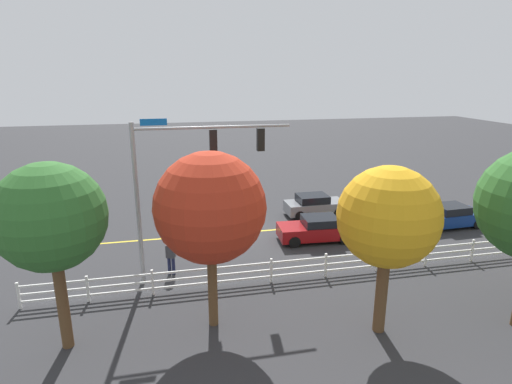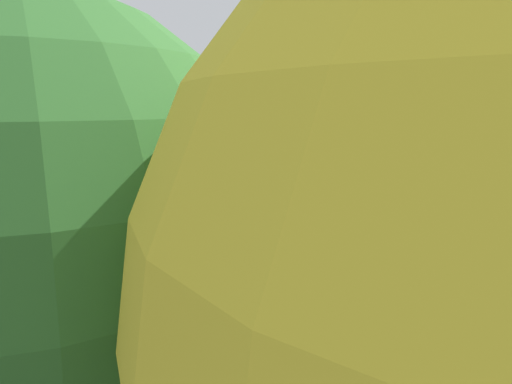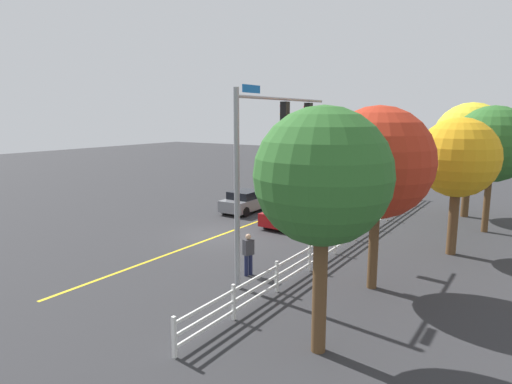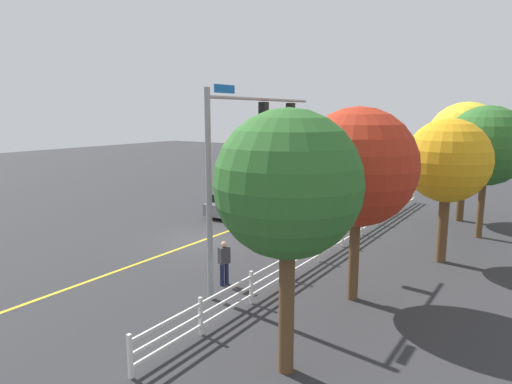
{
  "view_description": "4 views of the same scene",
  "coord_description": "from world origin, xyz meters",
  "px_view_note": "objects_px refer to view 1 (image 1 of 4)",
  "views": [
    {
      "loc": [
        3.93,
        22.93,
        9.1
      ],
      "look_at": [
        -0.68,
        1.85,
        2.99
      ],
      "focal_mm": 29.34,
      "sensor_mm": 36.0,
      "label": 1
    },
    {
      "loc": [
        -12.58,
        12.81,
        5.84
      ],
      "look_at": [
        -0.66,
        2.02,
        2.96
      ],
      "focal_mm": 34.41,
      "sensor_mm": 36.0,
      "label": 2
    },
    {
      "loc": [
        17.65,
        13.91,
        6.25
      ],
      "look_at": [
        -1.99,
        0.99,
        2.13
      ],
      "focal_mm": 30.82,
      "sensor_mm": 36.0,
      "label": 3
    },
    {
      "loc": [
        16.54,
        14.37,
        6.37
      ],
      "look_at": [
        -2.31,
        1.8,
        2.35
      ],
      "focal_mm": 31.25,
      "sensor_mm": 36.0,
      "label": 4
    }
  ],
  "objects_px": {
    "car_1": "(314,205)",
    "car_2": "(399,202)",
    "car_0": "(317,229)",
    "car_3": "(447,216)",
    "tree_3": "(51,218)",
    "tree_4": "(210,208)",
    "tree_2": "(388,218)",
    "pedestrian": "(171,256)"
  },
  "relations": [
    {
      "from": "car_2",
      "to": "pedestrian",
      "type": "height_order",
      "value": "pedestrian"
    },
    {
      "from": "car_3",
      "to": "tree_4",
      "type": "xyz_separation_m",
      "value": [
        15.28,
        7.34,
        3.94
      ]
    },
    {
      "from": "pedestrian",
      "to": "tree_3",
      "type": "distance_m",
      "value": 7.08
    },
    {
      "from": "pedestrian",
      "to": "tree_3",
      "type": "relative_size",
      "value": 0.26
    },
    {
      "from": "car_1",
      "to": "pedestrian",
      "type": "xyz_separation_m",
      "value": [
        9.5,
        6.67,
        0.23
      ]
    },
    {
      "from": "car_0",
      "to": "tree_2",
      "type": "bearing_deg",
      "value": 87.9
    },
    {
      "from": "car_3",
      "to": "car_0",
      "type": "bearing_deg",
      "value": -0.23
    },
    {
      "from": "car_0",
      "to": "car_1",
      "type": "distance_m",
      "value": 4.41
    },
    {
      "from": "car_3",
      "to": "tree_3",
      "type": "xyz_separation_m",
      "value": [
        20.37,
        7.6,
        4.05
      ]
    },
    {
      "from": "tree_2",
      "to": "tree_4",
      "type": "xyz_separation_m",
      "value": [
        5.88,
        -1.7,
        0.22
      ]
    },
    {
      "from": "car_0",
      "to": "tree_2",
      "type": "xyz_separation_m",
      "value": [
        0.79,
        8.67,
        3.71
      ]
    },
    {
      "from": "car_0",
      "to": "pedestrian",
      "type": "height_order",
      "value": "pedestrian"
    },
    {
      "from": "car_3",
      "to": "tree_2",
      "type": "distance_m",
      "value": 13.55
    },
    {
      "from": "tree_2",
      "to": "tree_4",
      "type": "height_order",
      "value": "tree_4"
    },
    {
      "from": "car_1",
      "to": "car_2",
      "type": "relative_size",
      "value": 0.96
    },
    {
      "from": "car_3",
      "to": "tree_2",
      "type": "xyz_separation_m",
      "value": [
        9.4,
        9.03,
        3.72
      ]
    },
    {
      "from": "car_1",
      "to": "car_2",
      "type": "height_order",
      "value": "car_1"
    },
    {
      "from": "car_1",
      "to": "tree_2",
      "type": "distance_m",
      "value": 13.55
    },
    {
      "from": "tree_3",
      "to": "car_1",
      "type": "bearing_deg",
      "value": -139.0
    },
    {
      "from": "car_2",
      "to": "tree_4",
      "type": "distance_m",
      "value": 18.07
    },
    {
      "from": "pedestrian",
      "to": "tree_2",
      "type": "relative_size",
      "value": 0.27
    },
    {
      "from": "pedestrian",
      "to": "car_1",
      "type": "bearing_deg",
      "value": 146.32
    },
    {
      "from": "car_1",
      "to": "car_0",
      "type": "bearing_deg",
      "value": -108.86
    },
    {
      "from": "pedestrian",
      "to": "tree_3",
      "type": "height_order",
      "value": "tree_3"
    },
    {
      "from": "tree_4",
      "to": "car_0",
      "type": "bearing_deg",
      "value": -133.73
    },
    {
      "from": "car_2",
      "to": "tree_3",
      "type": "xyz_separation_m",
      "value": [
        19.09,
        10.98,
        4.04
      ]
    },
    {
      "from": "car_2",
      "to": "tree_2",
      "type": "relative_size",
      "value": 0.66
    },
    {
      "from": "car_1",
      "to": "car_2",
      "type": "distance_m",
      "value": 5.97
    },
    {
      "from": "pedestrian",
      "to": "tree_2",
      "type": "xyz_separation_m",
      "value": [
        -7.33,
        6.19,
        3.46
      ]
    },
    {
      "from": "car_3",
      "to": "pedestrian",
      "type": "distance_m",
      "value": 16.97
    },
    {
      "from": "car_0",
      "to": "car_2",
      "type": "relative_size",
      "value": 1.06
    },
    {
      "from": "tree_3",
      "to": "car_3",
      "type": "bearing_deg",
      "value": -159.54
    },
    {
      "from": "car_1",
      "to": "pedestrian",
      "type": "bearing_deg",
      "value": -145.54
    },
    {
      "from": "car_3",
      "to": "pedestrian",
      "type": "height_order",
      "value": "pedestrian"
    },
    {
      "from": "car_0",
      "to": "car_1",
      "type": "xyz_separation_m",
      "value": [
        -1.38,
        -4.19,
        0.02
      ]
    },
    {
      "from": "car_1",
      "to": "tree_4",
      "type": "relative_size",
      "value": 0.59
    },
    {
      "from": "car_1",
      "to": "car_2",
      "type": "xyz_separation_m",
      "value": [
        -5.96,
        0.44,
        -0.02
      ]
    },
    {
      "from": "car_0",
      "to": "car_2",
      "type": "bearing_deg",
      "value": -149.82
    },
    {
      "from": "car_1",
      "to": "pedestrian",
      "type": "relative_size",
      "value": 2.32
    },
    {
      "from": "car_1",
      "to": "tree_2",
      "type": "bearing_deg",
      "value": -100.17
    },
    {
      "from": "car_1",
      "to": "pedestrian",
      "type": "distance_m",
      "value": 11.61
    },
    {
      "from": "tree_4",
      "to": "car_3",
      "type": "bearing_deg",
      "value": -154.35
    }
  ]
}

